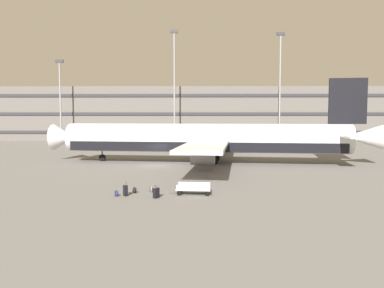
{
  "coord_description": "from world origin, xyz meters",
  "views": [
    {
      "loc": [
        4.93,
        -44.53,
        5.84
      ],
      "look_at": [
        4.49,
        -5.54,
        3.0
      ],
      "focal_mm": 34.34,
      "sensor_mm": 36.0,
      "label": 1
    }
  ],
  "objects_px": {
    "airliner": "(208,140)",
    "backpack_silver": "(117,193)",
    "backpack_red": "(134,190)",
    "suitcase_scuffed": "(125,190)",
    "baggage_cart": "(193,189)",
    "backpack_orange": "(152,189)",
    "suitcase_black": "(156,193)"
  },
  "relations": [
    {
      "from": "suitcase_scuffed",
      "to": "backpack_orange",
      "type": "bearing_deg",
      "value": 38.77
    },
    {
      "from": "backpack_silver",
      "to": "backpack_red",
      "type": "bearing_deg",
      "value": 46.7
    },
    {
      "from": "backpack_red",
      "to": "airliner",
      "type": "bearing_deg",
      "value": 71.86
    },
    {
      "from": "suitcase_scuffed",
      "to": "backpack_red",
      "type": "xyz_separation_m",
      "value": [
        0.49,
        0.98,
        -0.2
      ]
    },
    {
      "from": "backpack_red",
      "to": "backpack_orange",
      "type": "distance_m",
      "value": 1.39
    },
    {
      "from": "backpack_red",
      "to": "backpack_orange",
      "type": "relative_size",
      "value": 0.94
    },
    {
      "from": "suitcase_black",
      "to": "backpack_silver",
      "type": "relative_size",
      "value": 1.74
    },
    {
      "from": "airliner",
      "to": "backpack_red",
      "type": "relative_size",
      "value": 80.7
    },
    {
      "from": "suitcase_scuffed",
      "to": "baggage_cart",
      "type": "distance_m",
      "value": 5.11
    },
    {
      "from": "suitcase_scuffed",
      "to": "backpack_orange",
      "type": "xyz_separation_m",
      "value": [
        1.8,
        1.45,
        -0.18
      ]
    },
    {
      "from": "suitcase_scuffed",
      "to": "backpack_orange",
      "type": "height_order",
      "value": "suitcase_scuffed"
    },
    {
      "from": "suitcase_scuffed",
      "to": "backpack_red",
      "type": "distance_m",
      "value": 1.12
    },
    {
      "from": "suitcase_black",
      "to": "backpack_orange",
      "type": "bearing_deg",
      "value": 104.79
    },
    {
      "from": "backpack_red",
      "to": "backpack_orange",
      "type": "xyz_separation_m",
      "value": [
        1.31,
        0.46,
        0.02
      ]
    },
    {
      "from": "suitcase_black",
      "to": "baggage_cart",
      "type": "xyz_separation_m",
      "value": [
        2.69,
        1.38,
        0.03
      ]
    },
    {
      "from": "suitcase_black",
      "to": "backpack_orange",
      "type": "height_order",
      "value": "suitcase_black"
    },
    {
      "from": "airliner",
      "to": "baggage_cart",
      "type": "relative_size",
      "value": 12.61
    },
    {
      "from": "backpack_silver",
      "to": "backpack_orange",
      "type": "height_order",
      "value": "backpack_orange"
    },
    {
      "from": "suitcase_scuffed",
      "to": "suitcase_black",
      "type": "height_order",
      "value": "suitcase_scuffed"
    },
    {
      "from": "suitcase_scuffed",
      "to": "backpack_red",
      "type": "bearing_deg",
      "value": 63.4
    },
    {
      "from": "suitcase_scuffed",
      "to": "backpack_silver",
      "type": "distance_m",
      "value": 0.67
    },
    {
      "from": "suitcase_scuffed",
      "to": "baggage_cart",
      "type": "bearing_deg",
      "value": 7.53
    },
    {
      "from": "backpack_orange",
      "to": "baggage_cart",
      "type": "xyz_separation_m",
      "value": [
        3.26,
        -0.78,
        0.18
      ]
    },
    {
      "from": "airliner",
      "to": "suitcase_black",
      "type": "bearing_deg",
      "value": -101.87
    },
    {
      "from": "suitcase_scuffed",
      "to": "suitcase_black",
      "type": "distance_m",
      "value": 2.47
    },
    {
      "from": "airliner",
      "to": "backpack_red",
      "type": "height_order",
      "value": "airliner"
    },
    {
      "from": "backpack_silver",
      "to": "backpack_orange",
      "type": "relative_size",
      "value": 0.94
    },
    {
      "from": "suitcase_black",
      "to": "baggage_cart",
      "type": "bearing_deg",
      "value": 27.1
    },
    {
      "from": "suitcase_black",
      "to": "baggage_cart",
      "type": "height_order",
      "value": "suitcase_black"
    },
    {
      "from": "airliner",
      "to": "backpack_silver",
      "type": "relative_size",
      "value": 81.01
    },
    {
      "from": "airliner",
      "to": "backpack_red",
      "type": "bearing_deg",
      "value": -108.14
    },
    {
      "from": "backpack_orange",
      "to": "suitcase_black",
      "type": "bearing_deg",
      "value": -75.21
    }
  ]
}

